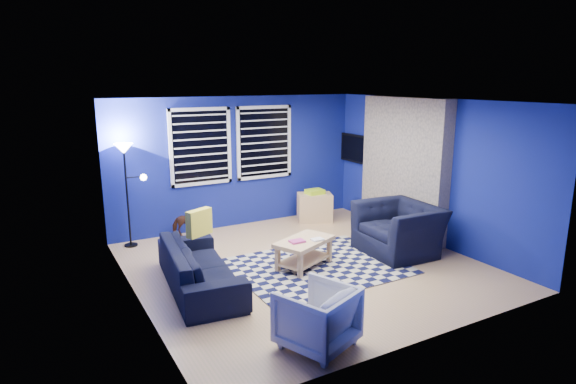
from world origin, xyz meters
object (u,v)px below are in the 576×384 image
at_px(sofa, 200,266).
at_px(rocking_horse, 188,223).
at_px(tv, 356,149).
at_px(floor_lamp, 126,163).
at_px(armchair_big, 399,229).
at_px(coffee_table, 304,247).
at_px(armchair_bent, 317,317).
at_px(cabinet, 315,207).

distance_m(sofa, rocking_horse, 2.12).
xyz_separation_m(tv, floor_lamp, (-4.58, 0.25, 0.05)).
xyz_separation_m(armchair_big, coffee_table, (-1.69, 0.21, -0.09)).
height_order(tv, floor_lamp, floor_lamp).
xyz_separation_m(tv, coffee_table, (-2.49, -2.04, -1.08)).
distance_m(tv, armchair_big, 2.59).
relative_size(armchair_bent, coffee_table, 0.69).
xyz_separation_m(armchair_bent, coffee_table, (1.04, 1.97, -0.02)).
bearing_deg(armchair_big, tv, 162.78).
relative_size(sofa, armchair_bent, 2.85).
distance_m(armchair_bent, cabinet, 4.72).
xyz_separation_m(armchair_big, armchair_bent, (-2.72, -1.76, -0.07)).
height_order(tv, sofa, tv).
xyz_separation_m(tv, sofa, (-4.12, -1.96, -1.09)).
relative_size(coffee_table, floor_lamp, 0.60).
xyz_separation_m(rocking_horse, cabinet, (2.60, -0.12, -0.01)).
height_order(sofa, floor_lamp, floor_lamp).
bearing_deg(coffee_table, floor_lamp, 132.42).
distance_m(tv, sofa, 4.69).
bearing_deg(armchair_bent, rocking_horse, -110.35).
relative_size(armchair_big, armchair_bent, 1.70).
bearing_deg(sofa, coffee_table, -86.24).
bearing_deg(rocking_horse, armchair_big, -109.51).
bearing_deg(armchair_bent, floor_lamp, -97.85).
xyz_separation_m(rocking_horse, coffee_table, (1.14, -2.14, 0.02)).
bearing_deg(floor_lamp, sofa, -78.24).
height_order(armchair_big, rocking_horse, armchair_big).
relative_size(coffee_table, cabinet, 1.34).
distance_m(sofa, armchair_bent, 2.14).
xyz_separation_m(armchair_big, cabinet, (-0.22, 2.23, -0.12)).
bearing_deg(cabinet, armchair_big, -61.27).
height_order(armchair_big, floor_lamp, floor_lamp).
bearing_deg(cabinet, floor_lamp, -161.07).
bearing_deg(cabinet, armchair_bent, -98.89).
height_order(tv, coffee_table, tv).
distance_m(armchair_big, armchair_bent, 3.24).
xyz_separation_m(coffee_table, floor_lamp, (-2.09, 2.29, 1.13)).
bearing_deg(rocking_horse, floor_lamp, 101.36).
relative_size(tv, coffee_table, 0.94).
xyz_separation_m(armchair_bent, cabinet, (2.50, 4.00, -0.05)).
xyz_separation_m(sofa, coffee_table, (1.63, -0.08, 0.01)).
distance_m(sofa, armchair_big, 3.33).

